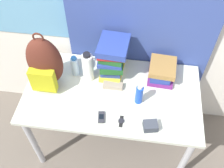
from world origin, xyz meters
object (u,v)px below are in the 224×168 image
at_px(book_stack_center, 161,71).
at_px(water_bottle, 75,66).
at_px(sunglasses_case, 113,86).
at_px(book_stack_left, 112,57).
at_px(wristwatch, 121,121).
at_px(backpack, 45,64).
at_px(sports_bottle, 88,67).
at_px(sunscreen_bottle, 139,94).
at_px(cell_phone, 101,117).
at_px(camera_pouch, 150,126).

distance_m(book_stack_center, water_bottle, 0.67).
height_order(water_bottle, sunglasses_case, water_bottle).
relative_size(book_stack_center, water_bottle, 1.37).
height_order(book_stack_left, wristwatch, book_stack_left).
distance_m(book_stack_left, wristwatch, 0.49).
bearing_deg(backpack, book_stack_left, 19.97).
height_order(water_bottle, sports_bottle, sports_bottle).
distance_m(sunscreen_bottle, cell_phone, 0.31).
distance_m(sunscreen_bottle, wristwatch, 0.23).
relative_size(sports_bottle, camera_pouch, 2.43).
relative_size(book_stack_center, sunscreen_bottle, 1.39).
bearing_deg(sunscreen_bottle, book_stack_left, 131.16).
bearing_deg(sunglasses_case, sunscreen_bottle, -27.81).
height_order(sports_bottle, wristwatch, sports_bottle).
xyz_separation_m(sunglasses_case, camera_pouch, (0.30, -0.32, 0.01)).
height_order(backpack, camera_pouch, backpack).
bearing_deg(book_stack_left, sunglasses_case, -79.99).
relative_size(backpack, sunglasses_case, 3.20).
xyz_separation_m(backpack, water_bottle, (0.18, 0.11, -0.12)).
bearing_deg(sunglasses_case, camera_pouch, -46.91).
relative_size(camera_pouch, wristwatch, 1.20).
bearing_deg(book_stack_center, book_stack_left, -179.99).
xyz_separation_m(sports_bottle, sunscreen_bottle, (0.40, -0.17, -0.04)).
height_order(water_bottle, wristwatch, water_bottle).
bearing_deg(sunglasses_case, book_stack_left, 100.01).
relative_size(sports_bottle, wristwatch, 2.90).
height_order(book_stack_center, wristwatch, book_stack_center).
distance_m(book_stack_left, sunscreen_bottle, 0.36).
distance_m(water_bottle, wristwatch, 0.57).
relative_size(backpack, wristwatch, 5.31).
xyz_separation_m(sports_bottle, wristwatch, (0.30, -0.36, -0.12)).
bearing_deg(backpack, camera_pouch, -20.98).
bearing_deg(backpack, sports_bottle, 15.36).
relative_size(water_bottle, cell_phone, 1.94).
distance_m(book_stack_center, sunglasses_case, 0.39).
distance_m(sunglasses_case, camera_pouch, 0.43).
relative_size(sunscreen_bottle, cell_phone, 1.91).
bearing_deg(water_bottle, book_stack_center, 5.05).
height_order(book_stack_left, sunglasses_case, book_stack_left).
height_order(sunglasses_case, camera_pouch, camera_pouch).
relative_size(water_bottle, sunscreen_bottle, 1.02).
distance_m(cell_phone, sunglasses_case, 0.28).
distance_m(book_stack_left, cell_phone, 0.46).
relative_size(book_stack_left, sunscreen_bottle, 1.72).
height_order(book_stack_left, book_stack_center, book_stack_left).
distance_m(book_stack_left, book_stack_center, 0.40).
xyz_separation_m(cell_phone, sunglasses_case, (0.04, 0.28, 0.01)).
distance_m(water_bottle, sunglasses_case, 0.33).
bearing_deg(book_stack_center, wristwatch, -120.06).
bearing_deg(sunglasses_case, backpack, -178.38).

